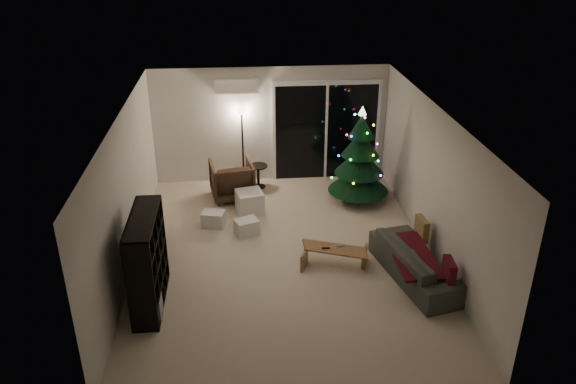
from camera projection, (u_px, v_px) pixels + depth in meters
name	position (u px, v px, depth m)	size (l,w,h in m)	color
room	(301.00, 166.00, 10.54)	(6.50, 7.51, 2.60)	beige
bookshelf	(135.00, 262.00, 8.08)	(0.36, 1.43, 1.43)	black
media_cabinet	(151.00, 235.00, 9.54)	(0.41, 1.09, 0.68)	black
stereo	(148.00, 214.00, 9.36)	(0.34, 0.41, 0.15)	black
armchair	(232.00, 180.00, 11.48)	(0.84, 0.86, 0.78)	#44301E
ottoman	(250.00, 202.00, 10.95)	(0.49, 0.49, 0.44)	silver
cardboard_box_a	(214.00, 219.00, 10.47)	(0.40, 0.31, 0.29)	white
cardboard_box_b	(247.00, 227.00, 10.20)	(0.41, 0.30, 0.28)	white
side_table	(258.00, 176.00, 12.00)	(0.40, 0.40, 0.50)	black
floor_lamp	(243.00, 146.00, 11.99)	(0.27, 0.27, 1.66)	black
sofa	(417.00, 262.00, 8.87)	(1.96, 0.77, 0.57)	#31342F
sofa_throw	(412.00, 255.00, 8.80)	(0.61, 1.41, 0.05)	#3E0C0D
cushion_a	(422.00, 229.00, 9.37)	(0.11, 0.38, 0.38)	#A68D47
cushion_b	(449.00, 272.00, 8.20)	(0.11, 0.38, 0.38)	#3E0C0D
coffee_table	(335.00, 257.00, 9.23)	(1.06, 0.37, 0.34)	#A27844
remote_a	(326.00, 248.00, 9.14)	(0.13, 0.04, 0.02)	black
remote_b	(340.00, 246.00, 9.20)	(0.12, 0.04, 0.02)	slate
christmas_tree	(360.00, 155.00, 11.10)	(1.23, 1.23, 1.99)	#0E4121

